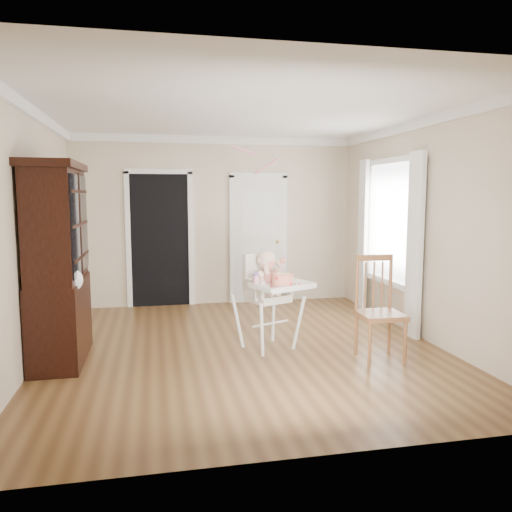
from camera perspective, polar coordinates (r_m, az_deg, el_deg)
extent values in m
plane|color=#55371D|center=(5.92, -1.45, -10.43)|extent=(5.00, 5.00, 0.00)
plane|color=white|center=(5.72, -1.54, 16.33)|extent=(5.00, 5.00, 0.00)
plane|color=beige|center=(8.13, -4.60, 3.99)|extent=(4.50, 0.00, 4.50)
plane|color=beige|center=(5.72, -24.32, 2.15)|extent=(0.00, 5.00, 5.00)
plane|color=beige|center=(6.45, 18.62, 2.88)|extent=(0.00, 5.00, 5.00)
cube|color=black|center=(8.08, -10.92, 1.73)|extent=(0.90, 0.03, 2.10)
cube|color=white|center=(8.08, -14.39, 1.64)|extent=(0.08, 0.05, 2.18)
cube|color=white|center=(8.09, -7.45, 1.81)|extent=(0.08, 0.05, 2.18)
cube|color=white|center=(8.05, -11.10, 9.48)|extent=(1.06, 0.05, 0.08)
cube|color=white|center=(8.24, 0.28, 1.79)|extent=(0.80, 0.05, 2.05)
cube|color=white|center=(8.17, -2.75, 1.73)|extent=(0.08, 0.05, 2.13)
cube|color=white|center=(8.35, 3.23, 1.84)|extent=(0.08, 0.05, 2.13)
sphere|color=gold|center=(8.28, 2.50, 1.63)|extent=(0.06, 0.06, 0.06)
cube|color=white|center=(7.14, 15.27, 3.76)|extent=(0.02, 1.20, 1.60)
cube|color=white|center=(7.13, 15.34, 10.51)|extent=(0.06, 1.36, 0.08)
cube|color=white|center=(6.43, 17.69, 1.11)|extent=(0.08, 0.28, 2.30)
cube|color=white|center=(7.82, 12.11, 2.27)|extent=(0.08, 0.28, 2.30)
cylinder|color=white|center=(5.49, 0.68, -8.57)|extent=(0.10, 0.17, 0.65)
cylinder|color=white|center=(5.80, 4.88, -7.74)|extent=(0.17, 0.10, 0.65)
cylinder|color=white|center=(5.87, -2.09, -7.55)|extent=(0.17, 0.10, 0.65)
cylinder|color=white|center=(6.16, 1.99, -6.85)|extent=(0.10, 0.17, 0.65)
cylinder|color=white|center=(5.78, 1.70, -7.72)|extent=(0.47, 0.23, 0.03)
cube|color=silver|center=(5.76, 1.38, -4.78)|extent=(0.54, 0.52, 0.09)
cube|color=silver|center=(5.61, -0.31, -3.73)|extent=(0.19, 0.36, 0.20)
cube|color=silver|center=(5.85, 3.01, -3.29)|extent=(0.19, 0.36, 0.20)
cube|color=silver|center=(5.85, 0.31, -1.98)|extent=(0.40, 0.23, 0.48)
cube|color=white|center=(5.52, 3.01, -3.51)|extent=(0.73, 0.64, 0.03)
cube|color=white|center=(5.35, 4.42, -3.62)|extent=(0.57, 0.28, 0.04)
ellipsoid|color=beige|center=(5.75, 1.19, -3.05)|extent=(0.32, 0.29, 0.32)
sphere|color=beige|center=(5.71, 1.20, -0.47)|extent=(0.29, 0.29, 0.22)
sphere|color=red|center=(5.69, 1.59, -2.47)|extent=(0.16, 0.16, 0.16)
sphere|color=red|center=(5.63, 1.54, -1.12)|extent=(0.08, 0.08, 0.08)
sphere|color=red|center=(5.74, 3.06, -0.49)|extent=(0.07, 0.07, 0.07)
cylinder|color=silver|center=(5.47, 3.07, -3.40)|extent=(0.30, 0.30, 0.01)
cylinder|color=#E52841|center=(5.46, 3.08, -2.71)|extent=(0.23, 0.23, 0.13)
cylinder|color=#F2E08C|center=(5.45, 3.40, -2.11)|extent=(0.10, 0.10, 0.02)
cylinder|color=pink|center=(5.51, 0.02, -2.81)|extent=(0.07, 0.07, 0.10)
cylinder|color=#765CA1|center=(5.50, 0.02, -2.14)|extent=(0.07, 0.07, 0.03)
cone|color=#765CA1|center=(5.49, 0.02, -1.80)|extent=(0.02, 0.02, 0.04)
cube|color=black|center=(5.76, -21.41, -6.86)|extent=(0.49, 1.17, 0.88)
cube|color=black|center=(5.62, -21.87, 3.36)|extent=(0.45, 1.17, 1.17)
cube|color=black|center=(5.29, -19.93, 3.26)|extent=(0.02, 0.51, 1.03)
cube|color=black|center=(5.87, -19.12, 3.61)|extent=(0.02, 0.51, 1.03)
cube|color=black|center=(5.62, -22.16, 9.54)|extent=(0.53, 1.25, 0.08)
ellipsoid|color=white|center=(5.31, -20.18, -2.59)|extent=(0.20, 0.16, 0.21)
cube|color=brown|center=(5.55, 14.05, -6.58)|extent=(0.47, 0.47, 0.05)
cylinder|color=brown|center=(5.37, 12.86, -9.72)|extent=(0.04, 0.04, 0.49)
cylinder|color=brown|center=(5.52, 16.67, -9.36)|extent=(0.04, 0.04, 0.49)
cylinder|color=brown|center=(5.71, 11.37, -8.65)|extent=(0.04, 0.04, 0.49)
cylinder|color=brown|center=(5.86, 14.98, -8.35)|extent=(0.04, 0.04, 0.49)
cylinder|color=brown|center=(5.60, 11.47, -3.10)|extent=(0.04, 0.04, 0.63)
cylinder|color=brown|center=(5.75, 15.11, -2.94)|extent=(0.04, 0.04, 0.63)
cube|color=brown|center=(5.63, 13.39, -0.19)|extent=(0.41, 0.06, 0.07)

